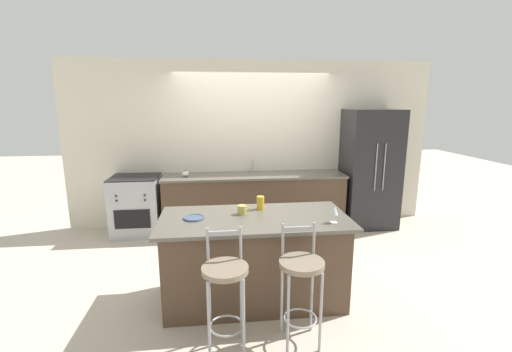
{
  "coord_description": "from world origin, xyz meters",
  "views": [
    {
      "loc": [
        -0.57,
        -4.94,
        2.04
      ],
      "look_at": [
        -0.09,
        -0.65,
        1.1
      ],
      "focal_mm": 24.0,
      "sensor_mm": 36.0,
      "label": 1
    }
  ],
  "objects_px": {
    "wine_glass": "(334,211)",
    "bar_stool_far": "(301,277)",
    "refrigerator": "(370,169)",
    "bar_stool_near": "(225,283)",
    "dinner_plate": "(194,218)",
    "oven_range": "(137,205)",
    "tumbler_cup": "(260,203)",
    "pumpkin_decoration": "(185,174)",
    "coffee_mug": "(242,210)"
  },
  "relations": [
    {
      "from": "wine_glass",
      "to": "bar_stool_far",
      "type": "bearing_deg",
      "value": -132.61
    },
    {
      "from": "refrigerator",
      "to": "wine_glass",
      "type": "bearing_deg",
      "value": -121.51
    },
    {
      "from": "bar_stool_near",
      "to": "dinner_plate",
      "type": "distance_m",
      "value": 0.87
    },
    {
      "from": "oven_range",
      "to": "bar_stool_far",
      "type": "xyz_separation_m",
      "value": [
        1.95,
        -2.75,
        0.15
      ]
    },
    {
      "from": "dinner_plate",
      "to": "wine_glass",
      "type": "relative_size",
      "value": 1.22
    },
    {
      "from": "bar_stool_near",
      "to": "refrigerator",
      "type": "bearing_deg",
      "value": 48.39
    },
    {
      "from": "refrigerator",
      "to": "tumbler_cup",
      "type": "bearing_deg",
      "value": -139.17
    },
    {
      "from": "refrigerator",
      "to": "wine_glass",
      "type": "relative_size",
      "value": 11.24
    },
    {
      "from": "bar_stool_far",
      "to": "wine_glass",
      "type": "bearing_deg",
      "value": 47.39
    },
    {
      "from": "bar_stool_near",
      "to": "tumbler_cup",
      "type": "xyz_separation_m",
      "value": [
        0.41,
        0.99,
        0.37
      ]
    },
    {
      "from": "dinner_plate",
      "to": "wine_glass",
      "type": "distance_m",
      "value": 1.38
    },
    {
      "from": "bar_stool_near",
      "to": "pumpkin_decoration",
      "type": "distance_m",
      "value": 2.81
    },
    {
      "from": "bar_stool_near",
      "to": "dinner_plate",
      "type": "bearing_deg",
      "value": 110.79
    },
    {
      "from": "dinner_plate",
      "to": "coffee_mug",
      "type": "bearing_deg",
      "value": 9.89
    },
    {
      "from": "refrigerator",
      "to": "bar_stool_near",
      "type": "height_order",
      "value": "refrigerator"
    },
    {
      "from": "bar_stool_near",
      "to": "coffee_mug",
      "type": "height_order",
      "value": "bar_stool_near"
    },
    {
      "from": "refrigerator",
      "to": "tumbler_cup",
      "type": "height_order",
      "value": "refrigerator"
    },
    {
      "from": "refrigerator",
      "to": "bar_stool_far",
      "type": "xyz_separation_m",
      "value": [
        -1.81,
        -2.72,
        -0.36
      ]
    },
    {
      "from": "bar_stool_near",
      "to": "tumbler_cup",
      "type": "height_order",
      "value": "tumbler_cup"
    },
    {
      "from": "oven_range",
      "to": "bar_stool_near",
      "type": "bearing_deg",
      "value": -64.67
    },
    {
      "from": "coffee_mug",
      "to": "tumbler_cup",
      "type": "distance_m",
      "value": 0.26
    },
    {
      "from": "refrigerator",
      "to": "wine_glass",
      "type": "height_order",
      "value": "refrigerator"
    },
    {
      "from": "bar_stool_near",
      "to": "coffee_mug",
      "type": "distance_m",
      "value": 0.93
    },
    {
      "from": "oven_range",
      "to": "dinner_plate",
      "type": "relative_size",
      "value": 4.41
    },
    {
      "from": "dinner_plate",
      "to": "coffee_mug",
      "type": "height_order",
      "value": "coffee_mug"
    },
    {
      "from": "pumpkin_decoration",
      "to": "bar_stool_far",
      "type": "bearing_deg",
      "value": -66.62
    },
    {
      "from": "refrigerator",
      "to": "pumpkin_decoration",
      "type": "xyz_separation_m",
      "value": [
        -2.98,
        -0.01,
        -0.01
      ]
    },
    {
      "from": "wine_glass",
      "to": "refrigerator",
      "type": "bearing_deg",
      "value": 58.49
    },
    {
      "from": "refrigerator",
      "to": "coffee_mug",
      "type": "relative_size",
      "value": 15.34
    },
    {
      "from": "bar_stool_far",
      "to": "pumpkin_decoration",
      "type": "relative_size",
      "value": 9.4
    },
    {
      "from": "oven_range",
      "to": "bar_stool_near",
      "type": "height_order",
      "value": "bar_stool_near"
    },
    {
      "from": "bar_stool_far",
      "to": "dinner_plate",
      "type": "relative_size",
      "value": 4.97
    },
    {
      "from": "oven_range",
      "to": "dinner_plate",
      "type": "xyz_separation_m",
      "value": [
        1.03,
        -2.02,
        0.45
      ]
    },
    {
      "from": "wine_glass",
      "to": "tumbler_cup",
      "type": "relative_size",
      "value": 1.21
    },
    {
      "from": "bar_stool_far",
      "to": "pumpkin_decoration",
      "type": "height_order",
      "value": "bar_stool_far"
    },
    {
      "from": "bar_stool_near",
      "to": "bar_stool_far",
      "type": "distance_m",
      "value": 0.63
    },
    {
      "from": "tumbler_cup",
      "to": "bar_stool_far",
      "type": "bearing_deg",
      "value": -77.01
    },
    {
      "from": "bar_stool_far",
      "to": "pumpkin_decoration",
      "type": "distance_m",
      "value": 2.97
    },
    {
      "from": "oven_range",
      "to": "bar_stool_near",
      "type": "distance_m",
      "value": 3.08
    },
    {
      "from": "refrigerator",
      "to": "oven_range",
      "type": "height_order",
      "value": "refrigerator"
    },
    {
      "from": "dinner_plate",
      "to": "wine_glass",
      "type": "xyz_separation_m",
      "value": [
        1.35,
        -0.27,
        0.11
      ]
    },
    {
      "from": "refrigerator",
      "to": "coffee_mug",
      "type": "height_order",
      "value": "refrigerator"
    },
    {
      "from": "bar_stool_near",
      "to": "tumbler_cup",
      "type": "bearing_deg",
      "value": 67.61
    },
    {
      "from": "pumpkin_decoration",
      "to": "tumbler_cup",
      "type": "bearing_deg",
      "value": -61.46
    },
    {
      "from": "tumbler_cup",
      "to": "pumpkin_decoration",
      "type": "distance_m",
      "value": 1.99
    },
    {
      "from": "wine_glass",
      "to": "tumbler_cup",
      "type": "xyz_separation_m",
      "value": [
        -0.65,
        0.5,
        -0.05
      ]
    },
    {
      "from": "refrigerator",
      "to": "oven_range",
      "type": "bearing_deg",
      "value": 179.57
    },
    {
      "from": "dinner_plate",
      "to": "tumbler_cup",
      "type": "distance_m",
      "value": 0.74
    },
    {
      "from": "wine_glass",
      "to": "coffee_mug",
      "type": "xyz_separation_m",
      "value": [
        -0.86,
        0.35,
        -0.07
      ]
    },
    {
      "from": "coffee_mug",
      "to": "pumpkin_decoration",
      "type": "xyz_separation_m",
      "value": [
        -0.74,
        1.89,
        0.0
      ]
    }
  ]
}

